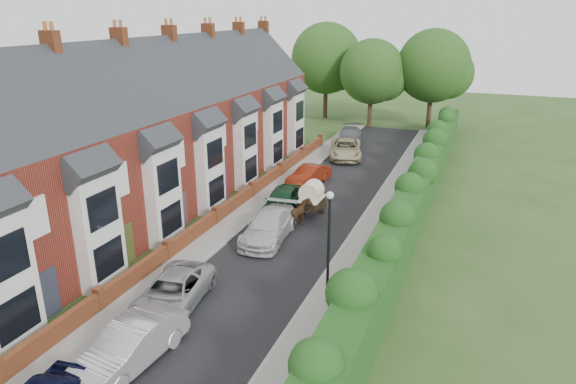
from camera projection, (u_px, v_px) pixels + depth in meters
name	position (u px, v px, depth m)	size (l,w,h in m)	color
ground	(212.00, 338.00, 19.85)	(140.00, 140.00, 0.00)	#2D4C1E
road	(298.00, 230.00, 29.67)	(6.00, 58.00, 0.02)	black
pavement_hedge_side	(368.00, 240.00, 28.25)	(2.20, 58.00, 0.12)	gray
pavement_house_side	(239.00, 219.00, 30.98)	(1.70, 58.00, 0.12)	gray
kerb_hedge_side	(350.00, 237.00, 28.61)	(0.18, 58.00, 0.13)	#989892
kerb_house_side	(251.00, 221.00, 30.70)	(0.18, 58.00, 0.13)	#989892
hedge	(403.00, 218.00, 27.11)	(2.10, 58.00, 2.85)	#1A3E13
terrace_row	(132.00, 143.00, 30.86)	(9.05, 40.50, 11.50)	maroon
garden_wall_row	(216.00, 217.00, 30.31)	(0.35, 40.35, 1.10)	brown
lamppost	(329.00, 234.00, 21.09)	(0.32, 0.32, 5.16)	black
tree_far_left	(375.00, 73.00, 54.01)	(7.14, 6.80, 9.29)	#332316
tree_far_right	(437.00, 68.00, 53.49)	(7.98, 7.60, 10.31)	#332316
tree_far_back	(330.00, 60.00, 58.39)	(8.40, 8.00, 10.82)	#332316
car_silver_a	(130.00, 345.00, 18.16)	(1.66, 4.77, 1.57)	#A5A5A9
car_silver_b	(173.00, 292.00, 21.76)	(2.32, 5.03, 1.40)	#9A9BA1
car_white	(269.00, 226.00, 28.23)	(2.14, 5.26, 1.53)	silver
car_green	(282.00, 201.00, 31.95)	(1.89, 4.71, 1.60)	#10371B
car_red	(309.00, 175.00, 37.20)	(1.45, 4.16, 1.37)	maroon
car_beige	(346.00, 149.00, 43.95)	(2.58, 5.59, 1.55)	tan
car_grey	(350.00, 136.00, 48.53)	(2.10, 5.16, 1.50)	slate
horse	(300.00, 214.00, 29.77)	(0.86, 1.90, 1.60)	#4B301B
horse_cart	(311.00, 196.00, 31.42)	(1.37, 3.03, 2.19)	black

